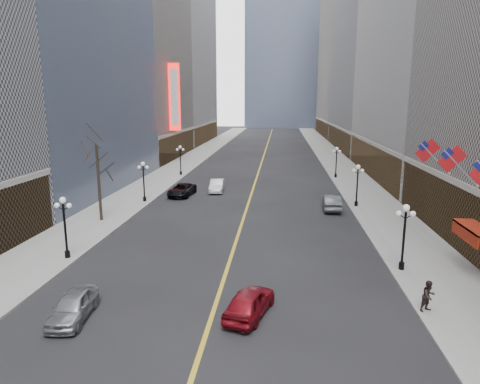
% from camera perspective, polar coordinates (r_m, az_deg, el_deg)
% --- Properties ---
extents(sidewalk_east, '(6.00, 230.00, 0.15)m').
position_cam_1_polar(sidewalk_east, '(69.83, 14.01, 2.41)').
color(sidewalk_east, gray).
rests_on(sidewalk_east, ground).
extents(sidewalk_west, '(6.00, 230.00, 0.15)m').
position_cam_1_polar(sidewalk_west, '(71.22, -8.88, 2.80)').
color(sidewalk_west, gray).
rests_on(sidewalk_west, ground).
extents(lane_line, '(0.25, 200.00, 0.02)m').
position_cam_1_polar(lane_line, '(79.01, 2.84, 3.79)').
color(lane_line, gold).
rests_on(lane_line, ground).
extents(bldg_east_c, '(26.60, 40.60, 48.80)m').
position_cam_1_polar(bldg_east_c, '(108.19, 20.55, 18.13)').
color(bldg_east_c, '#949496').
rests_on(bldg_east_c, ground).
extents(bldg_east_d, '(26.60, 46.60, 62.80)m').
position_cam_1_polar(bldg_east_d, '(150.79, 16.38, 19.12)').
color(bldg_east_d, gray).
rests_on(bldg_east_d, ground).
extents(bldg_west_c, '(26.60, 30.60, 50.80)m').
position_cam_1_polar(bldg_west_c, '(92.48, -16.87, 20.16)').
color(bldg_west_c, gray).
rests_on(bldg_west_c, ground).
extents(bldg_west_d, '(26.60, 38.60, 72.80)m').
position_cam_1_polar(bldg_west_d, '(126.19, -10.94, 23.18)').
color(bldg_west_d, silver).
rests_on(bldg_west_d, ground).
extents(streetlamp_east_1, '(1.26, 0.44, 4.52)m').
position_cam_1_polar(streetlamp_east_1, '(30.50, 21.08, -4.78)').
color(streetlamp_east_1, black).
rests_on(streetlamp_east_1, sidewalk_east).
extents(streetlamp_east_2, '(1.26, 0.44, 4.52)m').
position_cam_1_polar(streetlamp_east_2, '(47.61, 15.39, 1.43)').
color(streetlamp_east_2, black).
rests_on(streetlamp_east_2, sidewalk_east).
extents(streetlamp_east_3, '(1.26, 0.44, 4.52)m').
position_cam_1_polar(streetlamp_east_3, '(65.20, 12.73, 4.32)').
color(streetlamp_east_3, black).
rests_on(streetlamp_east_3, sidewalk_east).
extents(streetlamp_west_1, '(1.26, 0.44, 4.52)m').
position_cam_1_polar(streetlamp_west_1, '(33.09, -22.36, -3.60)').
color(streetlamp_west_1, black).
rests_on(streetlamp_west_1, sidewalk_west).
extents(streetlamp_west_2, '(1.26, 0.44, 4.52)m').
position_cam_1_polar(streetlamp_west_2, '(49.31, -12.74, 1.92)').
color(streetlamp_west_2, black).
rests_on(streetlamp_west_2, sidewalk_west).
extents(streetlamp_west_3, '(1.26, 0.44, 4.52)m').
position_cam_1_polar(streetlamp_west_3, '(66.45, -7.96, 4.64)').
color(streetlamp_west_3, black).
rests_on(streetlamp_west_3, sidewalk_west).
extents(flag_4, '(2.87, 0.12, 2.87)m').
position_cam_1_polar(flag_4, '(32.61, 26.69, 3.68)').
color(flag_4, '#B2B2B7').
rests_on(flag_4, ground).
extents(flag_5, '(2.87, 0.12, 2.87)m').
position_cam_1_polar(flag_5, '(37.27, 23.97, 4.82)').
color(flag_5, '#B2B2B7').
rests_on(flag_5, ground).
extents(awning_c, '(1.40, 4.00, 0.93)m').
position_cam_1_polar(awning_c, '(31.90, 28.58, -4.41)').
color(awning_c, maroon).
rests_on(awning_c, ground).
extents(theatre_marquee, '(2.00, 0.55, 12.00)m').
position_cam_1_polar(theatre_marquee, '(80.49, -8.71, 12.38)').
color(theatre_marquee, red).
rests_on(theatre_marquee, ground).
extents(tree_west_far, '(3.60, 3.60, 7.92)m').
position_cam_1_polar(tree_west_far, '(42.04, -18.52, 4.49)').
color(tree_west_far, '#2D231C').
rests_on(tree_west_far, sidewalk_west).
extents(car_nb_near, '(2.12, 4.41, 1.45)m').
position_cam_1_polar(car_nb_near, '(24.90, -21.38, -13.98)').
color(car_nb_near, '#94979B').
rests_on(car_nb_near, ground).
extents(car_nb_mid, '(1.88, 4.76, 1.54)m').
position_cam_1_polar(car_nb_mid, '(54.44, -3.10, 0.85)').
color(car_nb_mid, silver).
rests_on(car_nb_mid, ground).
extents(car_nb_far, '(2.92, 5.53, 1.48)m').
position_cam_1_polar(car_nb_far, '(52.40, -7.76, 0.28)').
color(car_nb_far, black).
rests_on(car_nb_far, ground).
extents(car_sb_mid, '(2.93, 4.74, 1.50)m').
position_cam_1_polar(car_sb_mid, '(23.63, 1.28, -14.48)').
color(car_sb_mid, maroon).
rests_on(car_sb_mid, ground).
extents(car_sb_far, '(1.89, 5.00, 1.63)m').
position_cam_1_polar(car_sb_far, '(46.30, 12.11, -1.34)').
color(car_sb_far, '#474B4E').
rests_on(car_sb_far, ground).
extents(ped_east_walk, '(0.96, 0.81, 1.73)m').
position_cam_1_polar(ped_east_walk, '(25.77, 23.85, -12.57)').
color(ped_east_walk, black).
rests_on(ped_east_walk, sidewalk_east).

